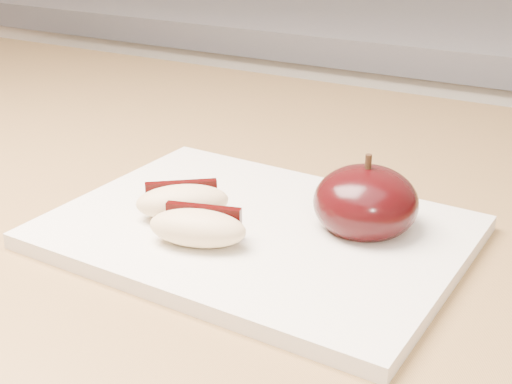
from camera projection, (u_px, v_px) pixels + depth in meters
The scene contains 5 objects.
back_cabinet at pixel (511, 283), 1.28m from camera, with size 2.40×0.62×0.94m.
cutting_board at pixel (256, 232), 0.50m from camera, with size 0.28×0.20×0.01m, color silver.
apple_half at pixel (366, 203), 0.49m from camera, with size 0.08×0.08×0.06m.
apple_wedge_a at pixel (182, 201), 0.50m from camera, with size 0.07×0.07×0.02m.
apple_wedge_b at pixel (198, 227), 0.47m from camera, with size 0.07×0.05×0.02m.
Camera 1 is at (0.14, 0.01, 1.13)m, focal length 50.00 mm.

